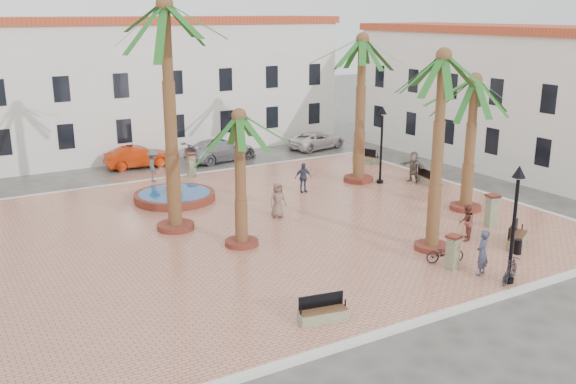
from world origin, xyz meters
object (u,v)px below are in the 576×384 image
(bollard_e, at_px, (492,210))
(car_white, at_px, (317,140))
(bicycle_a, at_px, (445,253))
(car_silver, at_px, (221,150))
(fountain, at_px, (175,195))
(pedestrian_east, at_px, (413,167))
(cyclist_a, at_px, (482,253))
(pedestrian_north, at_px, (153,166))
(bench_ne, at_px, (366,158))
(palm_s, at_px, (442,77))
(palm_sw, at_px, (239,134))
(bollard_se, at_px, (453,252))
(litter_bin, at_px, (518,247))
(bollard_n, at_px, (191,165))
(bench_e, at_px, (428,180))
(bench_s, at_px, (323,314))
(pedestrian_fountain_a, at_px, (278,200))
(lamppost_e, at_px, (382,132))
(cyclist_b, at_px, (466,222))
(bench_se, at_px, (517,239))
(palm_nw, at_px, (166,29))
(bicycle_b, at_px, (510,270))
(car_red, at_px, (138,157))
(palm_e, at_px, (474,97))
(lamppost_s, at_px, (516,204))
(palm_ne, at_px, (362,56))
(pedestrian_fountain_b, at_px, (303,178))

(bollard_e, bearing_deg, car_white, 81.16)
(bicycle_a, bearing_deg, car_silver, 21.78)
(fountain, xyz_separation_m, pedestrian_east, (13.50, -3.54, 0.61))
(cyclist_a, relative_size, pedestrian_north, 0.94)
(bench_ne, xyz_separation_m, bollard_e, (-3.08, -13.61, 0.52))
(palm_s, bearing_deg, palm_sw, 145.97)
(bollard_se, height_order, litter_bin, bollard_se)
(bollard_n, xyz_separation_m, car_silver, (3.63, 3.62, -0.15))
(bench_e, bearing_deg, bench_ne, 7.34)
(fountain, relative_size, bench_e, 2.40)
(bench_s, xyz_separation_m, bicycle_a, (6.98, 1.71, 0.16))
(pedestrian_fountain_a, relative_size, pedestrian_north, 0.92)
(fountain, distance_m, bicycle_a, 15.16)
(lamppost_e, distance_m, cyclist_b, 10.28)
(bench_se, xyz_separation_m, lamppost_e, (1.41, 11.18, 2.78))
(palm_nw, distance_m, bicycle_a, 14.93)
(bollard_e, height_order, car_white, bollard_e)
(palm_s, relative_size, bench_se, 4.56)
(pedestrian_east, height_order, car_white, pedestrian_east)
(fountain, xyz_separation_m, bicycle_b, (6.83, -16.52, 0.17))
(bollard_n, xyz_separation_m, litter_bin, (6.68, -18.98, -0.44))
(bench_s, bearing_deg, bench_e, 47.37)
(palm_sw, xyz_separation_m, bollard_e, (11.13, -3.74, -4.07))
(bench_ne, bearing_deg, car_white, -18.38)
(bench_s, bearing_deg, car_silver, 83.14)
(bollard_se, bearing_deg, bicycle_b, -64.89)
(bench_ne, bearing_deg, pedestrian_east, 153.64)
(bench_s, distance_m, pedestrian_north, 19.91)
(lamppost_e, relative_size, bicycle_a, 2.90)
(car_red, bearing_deg, palm_nw, 171.81)
(lamppost_e, bearing_deg, pedestrian_east, -22.96)
(lamppost_e, distance_m, bollard_e, 9.18)
(fountain, height_order, bench_se, fountain)
(cyclist_a, xyz_separation_m, pedestrian_east, (7.08, 11.95, 0.02))
(palm_e, bearing_deg, fountain, 143.17)
(lamppost_s, bearing_deg, car_red, 103.02)
(palm_s, relative_size, cyclist_a, 4.67)
(bench_s, xyz_separation_m, bench_ne, (15.11, 17.55, 0.03))
(bench_s, xyz_separation_m, pedestrian_east, (14.37, 12.04, 0.67))
(cyclist_a, relative_size, pedestrian_east, 0.98)
(palm_ne, relative_size, pedestrian_fountain_a, 4.90)
(litter_bin, bearing_deg, bicycle_b, -144.77)
(lamppost_e, bearing_deg, bollard_n, 141.75)
(bench_s, bearing_deg, lamppost_e, 55.89)
(bollard_se, bearing_deg, pedestrian_fountain_b, 86.06)
(palm_nw, bearing_deg, bench_se, -38.48)
(bollard_se, relative_size, pedestrian_east, 0.77)
(palm_ne, distance_m, pedestrian_east, 7.12)
(litter_bin, bearing_deg, pedestrian_east, 69.86)
(bicycle_a, distance_m, pedestrian_north, 19.05)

